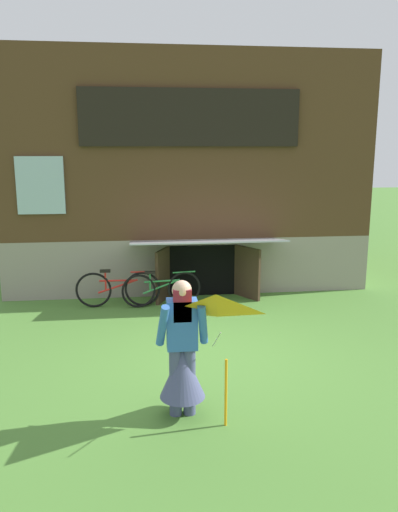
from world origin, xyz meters
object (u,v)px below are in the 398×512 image
at_px(person, 182,360).
at_px(kite, 216,329).
at_px(bicycle_green, 161,289).
at_px(bicycle_red, 118,289).

xyz_separation_m(person, kite, (0.30, -0.52, 0.55)).
bearing_deg(bicycle_green, bicycle_red, 169.64).
bearing_deg(kite, person, 119.76).
relative_size(kite, bicycle_red, 0.90).
xyz_separation_m(person, bicycle_green, (-0.06, 4.12, -0.33)).
relative_size(kite, bicycle_green, 0.95).
bearing_deg(bicycle_red, kite, -74.04).
distance_m(person, bicycle_green, 4.13).
relative_size(person, kite, 1.10).
height_order(bicycle_green, bicycle_red, bicycle_red).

